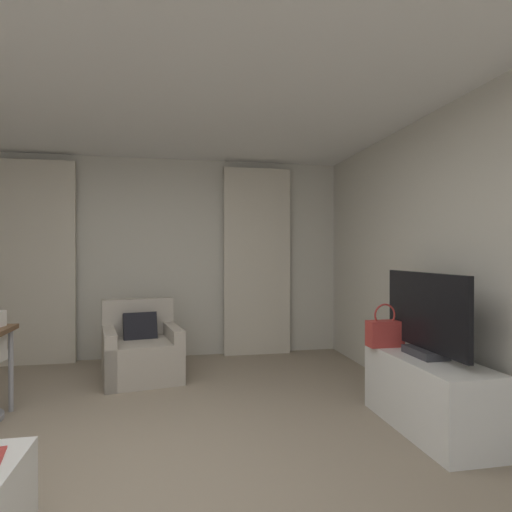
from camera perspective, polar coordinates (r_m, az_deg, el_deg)
ground_plane at (r=3.04m, az=-16.60°, el=-26.30°), size 12.00×12.00×0.00m
wall_window at (r=5.74m, az=-13.69°, el=-0.23°), size 5.12×0.06×2.60m
wall_right at (r=3.52m, az=28.95°, el=-0.68°), size 0.06×6.12×2.60m
ceiling at (r=2.99m, az=-16.72°, el=25.41°), size 5.12×6.12×0.06m
curtain_left_panel at (r=5.84m, az=-27.37°, el=-0.75°), size 0.90×0.06×2.50m
curtain_right_panel at (r=5.71m, az=0.17°, el=-0.73°), size 0.90×0.06×2.50m
armchair at (r=4.90m, az=-15.15°, el=-12.38°), size 0.92×0.94×0.84m
tv_console at (r=3.68m, az=22.09°, el=-16.76°), size 0.48×1.18×0.56m
tv_flatscreen at (r=3.58m, az=21.77°, el=-7.58°), size 0.20×1.04×0.65m
handbag_primary at (r=3.87m, az=16.90°, el=-9.78°), size 0.30×0.14×0.37m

